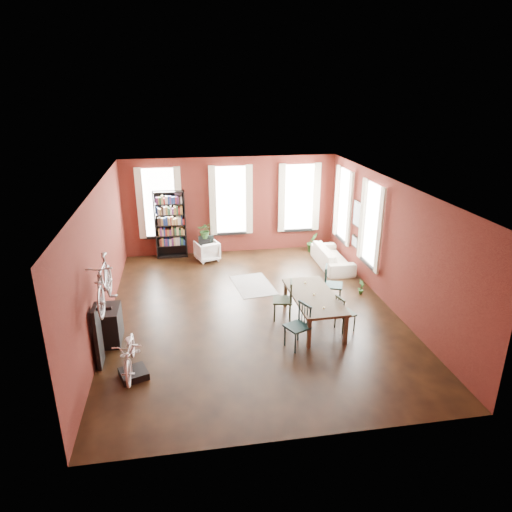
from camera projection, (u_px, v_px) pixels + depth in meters
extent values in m
plane|color=black|center=(252.00, 311.00, 11.49)|extent=(9.00, 9.00, 0.00)
cube|color=silver|center=(252.00, 185.00, 10.37)|extent=(7.00, 9.00, 0.04)
cube|color=#4D1713|center=(231.00, 206.00, 15.08)|extent=(7.00, 0.04, 3.20)
cube|color=#4D1713|center=(299.00, 354.00, 6.77)|extent=(7.00, 0.04, 3.20)
cube|color=#4D1713|center=(101.00, 260.00, 10.39)|extent=(0.04, 9.00, 3.20)
cube|color=#4D1713|center=(389.00, 244.00, 11.47)|extent=(0.04, 9.00, 3.20)
cube|color=white|center=(160.00, 203.00, 14.63)|extent=(1.00, 0.04, 2.20)
cube|color=beige|center=(160.00, 203.00, 14.57)|extent=(1.40, 0.06, 2.30)
cube|color=white|center=(231.00, 200.00, 14.99)|extent=(1.00, 0.04, 2.20)
cube|color=beige|center=(231.00, 200.00, 14.92)|extent=(1.40, 0.06, 2.30)
cube|color=white|center=(299.00, 197.00, 15.34)|extent=(1.00, 0.04, 2.20)
cube|color=beige|center=(299.00, 198.00, 15.27)|extent=(1.40, 0.06, 2.30)
cube|color=white|center=(373.00, 225.00, 12.31)|extent=(0.04, 1.00, 2.20)
cube|color=beige|center=(370.00, 225.00, 12.30)|extent=(0.06, 1.40, 2.30)
cube|color=white|center=(345.00, 205.00, 14.35)|extent=(0.04, 1.00, 2.20)
cube|color=beige|center=(343.00, 205.00, 14.33)|extent=(0.06, 1.40, 2.30)
cube|color=black|center=(358.00, 214.00, 13.33)|extent=(0.04, 0.55, 0.75)
cube|color=black|center=(355.00, 242.00, 13.63)|extent=(0.04, 0.45, 0.35)
cube|color=brown|center=(313.00, 309.00, 10.77)|extent=(1.05, 2.20, 0.74)
cube|color=#1C3D3E|center=(297.00, 326.00, 9.76)|extent=(0.60, 0.60, 0.99)
cube|color=black|center=(283.00, 300.00, 10.96)|extent=(0.55, 0.55, 0.99)
cube|color=#1F2F1B|center=(345.00, 313.00, 10.48)|extent=(0.47, 0.47, 0.85)
cube|color=#1B3B3A|center=(333.00, 285.00, 11.75)|extent=(0.61, 0.61, 1.01)
cube|color=black|center=(171.00, 225.00, 14.77)|extent=(1.00, 0.32, 2.20)
imported|color=white|center=(207.00, 250.00, 14.72)|extent=(0.85, 0.82, 0.70)
imported|color=beige|center=(333.00, 254.00, 14.20)|extent=(0.61, 2.08, 0.81)
cube|color=black|center=(253.00, 285.00, 12.96)|extent=(1.21, 1.73, 0.01)
cube|color=black|center=(134.00, 374.00, 8.87)|extent=(0.63, 0.63, 0.14)
cube|color=black|center=(98.00, 336.00, 9.08)|extent=(0.16, 0.60, 1.30)
cube|color=black|center=(111.00, 325.00, 10.02)|extent=(0.40, 0.80, 0.80)
cube|color=black|center=(206.00, 247.00, 15.02)|extent=(0.37, 0.37, 0.64)
imported|color=#275823|center=(312.00, 247.00, 15.54)|extent=(0.50, 0.74, 0.30)
imported|color=#2E6327|center=(361.00, 292.00, 12.39)|extent=(0.46, 0.45, 0.15)
imported|color=silver|center=(128.00, 337.00, 8.60)|extent=(0.54, 0.80, 1.49)
imported|color=#A5A8AD|center=(102.00, 267.00, 8.60)|extent=(0.47, 1.00, 1.66)
imported|color=#2A5120|center=(205.00, 232.00, 14.84)|extent=(0.58, 0.62, 0.42)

